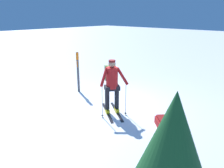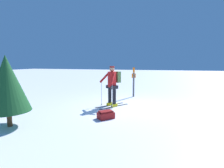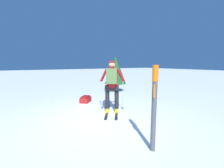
# 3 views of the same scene
# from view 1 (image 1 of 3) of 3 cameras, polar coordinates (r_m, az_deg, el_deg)

# --- Properties ---
(ground_plane) EXTENTS (80.00, 80.00, 0.00)m
(ground_plane) POSITION_cam_1_polar(r_m,az_deg,el_deg) (8.01, 2.21, -5.30)
(ground_plane) COLOR white
(skier) EXTENTS (1.54, 1.22, 1.78)m
(skier) POSITION_cam_1_polar(r_m,az_deg,el_deg) (7.04, -0.06, 0.53)
(skier) COLOR black
(skier) RESTS_ON ground_plane
(dropped_backpack) EXTENTS (0.64, 0.63, 0.27)m
(dropped_backpack) POSITION_cam_1_polar(r_m,az_deg,el_deg) (6.64, 13.13, -9.72)
(dropped_backpack) COLOR maroon
(dropped_backpack) RESTS_ON ground_plane
(trail_marker) EXTENTS (0.17, 0.21, 1.67)m
(trail_marker) POSITION_cam_1_polar(r_m,az_deg,el_deg) (9.12, -8.90, 3.90)
(trail_marker) COLOR #4C4C51
(trail_marker) RESTS_ON ground_plane
(pine_tree) EXTENTS (1.30, 1.30, 2.16)m
(pine_tree) POSITION_cam_1_polar(r_m,az_deg,el_deg) (3.45, 15.49, -15.00)
(pine_tree) COLOR #4C331E
(pine_tree) RESTS_ON ground_plane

